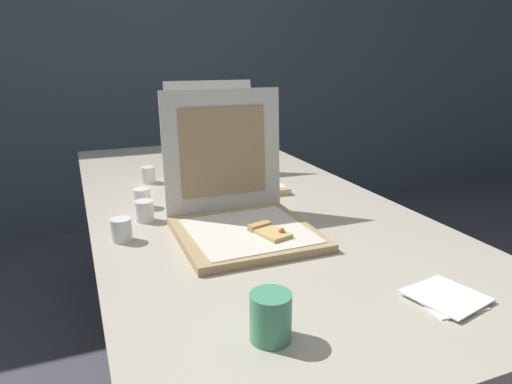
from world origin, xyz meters
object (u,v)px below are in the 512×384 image
at_px(cup_white_far, 148,175).
at_px(cup_white_near_center, 145,211).
at_px(cup_white_mid, 142,198).
at_px(napkin_pile, 445,297).
at_px(pizza_box_middle, 224,170).
at_px(cup_printed_front, 271,317).
at_px(cup_white_near_left, 121,230).
at_px(table, 234,211).
at_px(pizza_box_front, 241,214).

distance_m(cup_white_far, cup_white_near_center, 0.43).
xyz_separation_m(cup_white_mid, napkin_pile, (0.48, -0.81, -0.03)).
height_order(pizza_box_middle, napkin_pile, pizza_box_middle).
distance_m(cup_white_far, cup_printed_front, 1.09).
xyz_separation_m(cup_white_near_left, cup_white_near_center, (0.08, 0.13, 0.00)).
distance_m(cup_white_near_left, cup_white_near_center, 0.15).
relative_size(cup_white_far, napkin_pile, 0.39).
height_order(table, napkin_pile, napkin_pile).
distance_m(pizza_box_middle, cup_white_near_center, 0.46).
bearing_deg(table, cup_white_far, 128.56).
xyz_separation_m(cup_white_near_left, napkin_pile, (0.57, -0.55, -0.03)).
height_order(pizza_box_front, cup_white_near_left, pizza_box_front).
bearing_deg(cup_white_far, cup_white_near_left, -106.09).
height_order(pizza_box_front, napkin_pile, pizza_box_front).
relative_size(table, cup_white_mid, 32.96).
relative_size(cup_white_far, cup_printed_front, 0.71).
distance_m(pizza_box_front, pizza_box_middle, 0.50).
relative_size(pizza_box_front, cup_printed_front, 4.44).
xyz_separation_m(pizza_box_front, cup_white_mid, (-0.22, 0.32, -0.02)).
distance_m(table, napkin_pile, 0.82).
bearing_deg(cup_white_mid, napkin_pile, -59.59).
xyz_separation_m(table, cup_white_mid, (-0.31, 0.01, 0.08)).
distance_m(table, pizza_box_middle, 0.21).
bearing_deg(cup_white_near_center, pizza_box_front, -39.32).
bearing_deg(napkin_pile, cup_white_far, 110.46).
xyz_separation_m(cup_white_far, napkin_pile, (0.41, -1.10, -0.03)).
xyz_separation_m(pizza_box_front, cup_white_far, (-0.15, 0.61, -0.02)).
distance_m(cup_white_near_left, napkin_pile, 0.79).
relative_size(pizza_box_front, pizza_box_middle, 0.85).
distance_m(cup_white_far, cup_white_near_left, 0.57).
bearing_deg(pizza_box_middle, table, -95.52).
distance_m(pizza_box_middle, cup_white_near_left, 0.60).
relative_size(cup_white_mid, napkin_pile, 0.39).
bearing_deg(table, cup_printed_front, -104.85).
bearing_deg(cup_white_mid, pizza_box_middle, 27.40).
bearing_deg(pizza_box_front, cup_white_near_center, 141.11).
bearing_deg(cup_white_far, napkin_pile, -69.54).
xyz_separation_m(table, cup_printed_front, (-0.21, -0.79, 0.09)).
bearing_deg(pizza_box_front, cup_white_mid, 124.95).
bearing_deg(cup_white_near_center, table, 20.20).
xyz_separation_m(pizza_box_front, napkin_pile, (0.26, -0.49, -0.05)).
bearing_deg(cup_printed_front, cup_white_near_center, 99.18).
bearing_deg(cup_printed_front, pizza_box_middle, 76.48).
relative_size(cup_white_near_left, cup_white_near_center, 1.00).
height_order(pizza_box_front, cup_printed_front, pizza_box_front).
bearing_deg(cup_printed_front, table, 75.15).
relative_size(pizza_box_front, cup_white_far, 6.27).
height_order(pizza_box_front, cup_white_mid, pizza_box_front).
height_order(cup_white_near_center, napkin_pile, cup_white_near_center).
xyz_separation_m(cup_white_mid, cup_white_near_center, (-0.01, -0.13, 0.00)).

